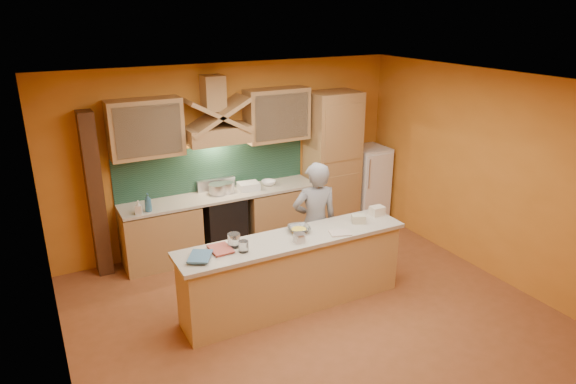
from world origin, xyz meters
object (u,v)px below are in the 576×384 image
fridge (368,184)px  mixing_bowl (299,229)px  stove (223,223)px  person (315,223)px  kitchen_scale (299,239)px

fridge → mixing_bowl: size_ratio=4.75×
stove → person: person is taller
fridge → person: 2.42m
person → fridge: bearing=-129.8°
person → mixing_bowl: size_ratio=6.16×
kitchen_scale → mixing_bowl: kitchen_scale is taller
stove → fridge: (2.70, 0.00, 0.20)m
stove → person: bearing=-62.0°
stove → person: (0.77, -1.45, 0.39)m
kitchen_scale → person: bearing=47.8°
person → kitchen_scale: size_ratio=15.24×
person → mixing_bowl: (-0.43, -0.34, 0.14)m
kitchen_scale → stove: bearing=96.8°
kitchen_scale → fridge: bearing=40.7°
person → kitchen_scale: (-0.58, -0.61, 0.15)m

